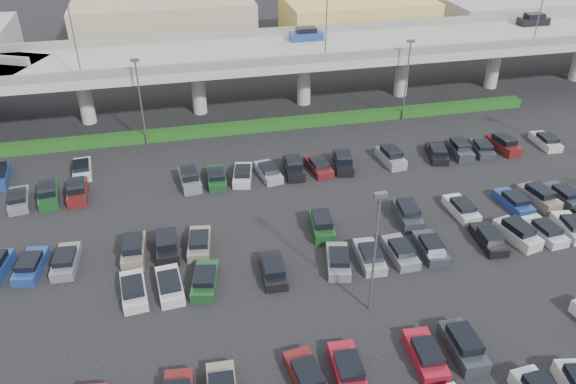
# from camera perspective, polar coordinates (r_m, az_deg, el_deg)

# --- Properties ---
(ground) EXTENTS (280.00, 280.00, 0.00)m
(ground) POSITION_cam_1_polar(r_m,az_deg,el_deg) (49.33, 5.06, -5.54)
(ground) COLOR black
(overpass) EXTENTS (150.00, 13.00, 15.80)m
(overpass) POSITION_cam_1_polar(r_m,az_deg,el_deg) (74.01, -2.36, 13.64)
(overpass) COLOR gray
(overpass) RESTS_ON ground
(hedge) EXTENTS (66.00, 1.60, 1.10)m
(hedge) POSITION_cam_1_polar(r_m,az_deg,el_deg) (69.94, -0.99, 6.92)
(hedge) COLOR #134012
(hedge) RESTS_ON ground
(parked_cars) EXTENTS (62.86, 41.61, 1.67)m
(parked_cars) POSITION_cam_1_polar(r_m,az_deg,el_deg) (46.77, 6.47, -7.04)
(parked_cars) COLOR #2A2E37
(parked_cars) RESTS_ON ground
(light_poles) EXTENTS (66.90, 48.38, 10.30)m
(light_poles) POSITION_cam_1_polar(r_m,az_deg,el_deg) (46.55, -0.16, 1.36)
(light_poles) COLOR #55555B
(light_poles) RESTS_ON ground
(distant_buildings) EXTENTS (138.00, 24.00, 9.00)m
(distant_buildings) POSITION_cam_1_polar(r_m,az_deg,el_deg) (105.51, 1.54, 17.26)
(distant_buildings) COLOR gray
(distant_buildings) RESTS_ON ground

